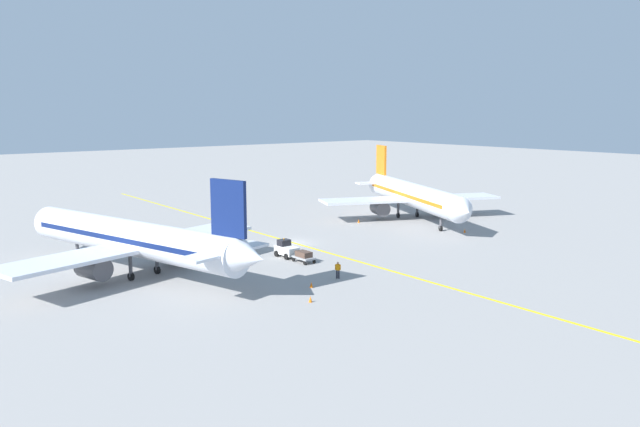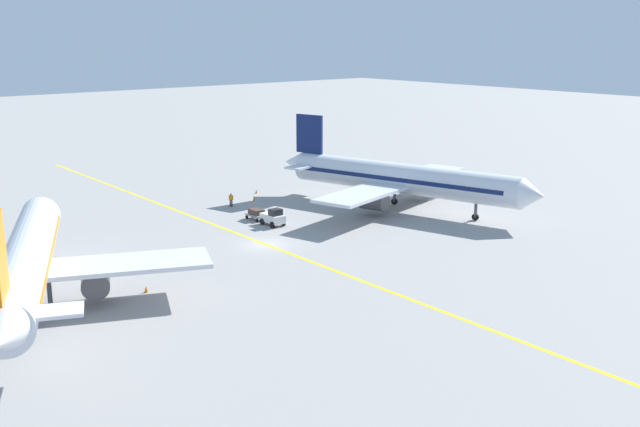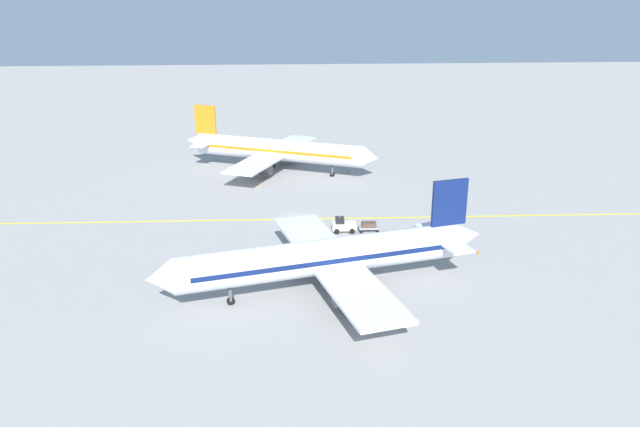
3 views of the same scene
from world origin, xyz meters
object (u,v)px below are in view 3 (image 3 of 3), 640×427
at_px(airplane_at_gate, 328,257).
at_px(baggage_cart_trailing, 369,226).
at_px(traffic_cone_mid_apron, 443,244).
at_px(traffic_cone_far_edge, 479,252).
at_px(airplane_adjacent_stand, 277,150).
at_px(ground_crew_worker, 428,227).
at_px(traffic_cone_by_wingtip, 348,172).
at_px(traffic_cone_near_nose, 261,184).
at_px(baggage_tug_white, 343,225).

xyz_separation_m(airplane_at_gate, baggage_cart_trailing, (16.55, -6.62, -2.95)).
relative_size(traffic_cone_mid_apron, traffic_cone_far_edge, 1.00).
distance_m(airplane_adjacent_stand, ground_crew_worker, 36.68).
xyz_separation_m(baggage_cart_trailing, traffic_cone_by_wingtip, (27.41, -0.36, -0.49)).
bearing_deg(traffic_cone_far_edge, airplane_at_gate, 114.00).
relative_size(airplane_at_gate, traffic_cone_far_edge, 63.79).
height_order(baggage_cart_trailing, traffic_cone_near_nose, baggage_cart_trailing).
height_order(airplane_adjacent_stand, traffic_cone_by_wingtip, airplane_adjacent_stand).
bearing_deg(traffic_cone_near_nose, baggage_cart_trailing, -145.98).
relative_size(airplane_adjacent_stand, baggage_cart_trailing, 12.90).
distance_m(ground_crew_worker, traffic_cone_near_nose, 31.40).
xyz_separation_m(traffic_cone_by_wingtip, traffic_cone_far_edge, (-35.74, -11.49, 0.00)).
bearing_deg(traffic_cone_near_nose, traffic_cone_far_edge, -138.47).
bearing_deg(ground_crew_worker, traffic_cone_by_wingtip, 13.74).
height_order(airplane_adjacent_stand, traffic_cone_far_edge, airplane_adjacent_stand).
height_order(baggage_cart_trailing, traffic_cone_mid_apron, baggage_cart_trailing).
bearing_deg(airplane_adjacent_stand, traffic_cone_by_wingtip, -101.29).
bearing_deg(traffic_cone_near_nose, traffic_cone_by_wingtip, -67.24).
xyz_separation_m(airplane_adjacent_stand, traffic_cone_near_nose, (-8.57, 2.68, -3.43)).
bearing_deg(traffic_cone_mid_apron, baggage_tug_white, 64.72).
height_order(airplane_at_gate, traffic_cone_far_edge, airplane_at_gate).
bearing_deg(airplane_adjacent_stand, traffic_cone_mid_apron, -150.48).
bearing_deg(airplane_adjacent_stand, airplane_at_gate, -173.80).
relative_size(baggage_cart_trailing, traffic_cone_far_edge, 4.75).
bearing_deg(baggage_tug_white, airplane_at_gate, 168.67).
bearing_deg(baggage_tug_white, traffic_cone_mid_apron, -115.28).
bearing_deg(traffic_cone_near_nose, ground_crew_worker, -136.16).
distance_m(traffic_cone_mid_apron, traffic_cone_far_edge, 4.57).
relative_size(airplane_adjacent_stand, traffic_cone_mid_apron, 61.27).
bearing_deg(traffic_cone_by_wingtip, airplane_adjacent_stand, 78.71).
height_order(airplane_at_gate, baggage_cart_trailing, airplane_at_gate).
bearing_deg(traffic_cone_mid_apron, airplane_adjacent_stand, 29.52).
bearing_deg(ground_crew_worker, baggage_tug_white, 82.39).
relative_size(baggage_tug_white, traffic_cone_by_wingtip, 5.48).
relative_size(airplane_at_gate, traffic_cone_mid_apron, 63.79).
xyz_separation_m(baggage_tug_white, traffic_cone_far_edge, (-8.36, -15.15, -0.63)).
bearing_deg(baggage_tug_white, ground_crew_worker, -97.61).
height_order(airplane_at_gate, traffic_cone_mid_apron, airplane_at_gate).
height_order(airplane_at_gate, baggage_tug_white, airplane_at_gate).
height_order(traffic_cone_near_nose, traffic_cone_mid_apron, same).
height_order(baggage_cart_trailing, ground_crew_worker, ground_crew_worker).
bearing_deg(airplane_at_gate, traffic_cone_mid_apron, -53.33).
xyz_separation_m(airplane_at_gate, traffic_cone_by_wingtip, (43.96, -6.98, -3.43)).
bearing_deg(traffic_cone_mid_apron, ground_crew_worker, 12.50).
relative_size(ground_crew_worker, traffic_cone_by_wingtip, 3.05).
relative_size(traffic_cone_near_nose, traffic_cone_by_wingtip, 1.00).
bearing_deg(baggage_tug_white, traffic_cone_near_nose, 27.50).
xyz_separation_m(traffic_cone_mid_apron, traffic_cone_by_wingtip, (32.85, 7.94, 0.00)).
xyz_separation_m(baggage_tug_white, traffic_cone_near_nose, (21.21, 11.04, -0.63)).
distance_m(baggage_tug_white, traffic_cone_mid_apron, 12.84).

